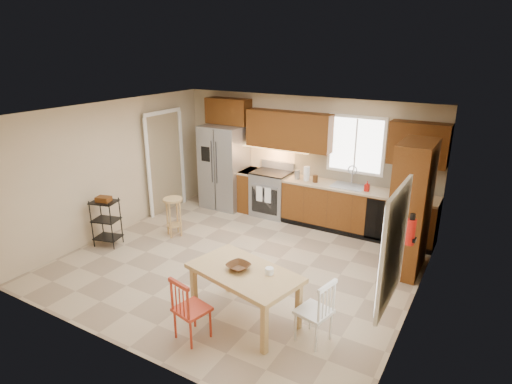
{
  "coord_description": "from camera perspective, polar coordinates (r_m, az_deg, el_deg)",
  "views": [
    {
      "loc": [
        3.46,
        -5.36,
        3.45
      ],
      "look_at": [
        0.11,
        0.4,
        1.15
      ],
      "focal_mm": 30.0,
      "sensor_mm": 36.0,
      "label": 1
    }
  ],
  "objects": [
    {
      "name": "dining_table",
      "position": [
        5.74,
        -1.53,
        -13.63
      ],
      "size": [
        1.58,
        1.11,
        0.7
      ],
      "primitive_type": null,
      "rotation": [
        0.0,
        0.0,
        -0.22
      ],
      "color": "tan",
      "rests_on": "floor"
    },
    {
      "name": "upper_over_fridge",
      "position": [
        9.35,
        -3.71,
        10.71
      ],
      "size": [
        1.0,
        0.35,
        0.55
      ],
      "primitive_type": "cube",
      "color": "#572E0E",
      "rests_on": "wall_back"
    },
    {
      "name": "dishwasher",
      "position": [
        8.02,
        16.42,
        -3.73
      ],
      "size": [
        0.6,
        0.02,
        0.78
      ],
      "primitive_type": "cube",
      "color": "black",
      "rests_on": "floor"
    },
    {
      "name": "wall_front",
      "position": [
        5.0,
        -18.32,
        -8.1
      ],
      "size": [
        5.5,
        0.02,
        2.5
      ],
      "primitive_type": "cube",
      "color": "#CCB793",
      "rests_on": "ground"
    },
    {
      "name": "fire_extinguisher",
      "position": [
        6.04,
        19.93,
        -5.04
      ],
      "size": [
        0.12,
        0.12,
        0.36
      ],
      "primitive_type": "cylinder",
      "color": "#B9140C",
      "rests_on": "wall_right"
    },
    {
      "name": "floor",
      "position": [
        7.25,
        -2.38,
        -9.38
      ],
      "size": [
        5.5,
        5.5,
        0.0
      ],
      "primitive_type": "plane",
      "color": "tan",
      "rests_on": "ground"
    },
    {
      "name": "upper_left_block",
      "position": [
        8.68,
        4.39,
        8.21
      ],
      "size": [
        1.8,
        0.35,
        0.75
      ],
      "primitive_type": "cube",
      "color": "#572E0E",
      "rests_on": "wall_back"
    },
    {
      "name": "window_back",
      "position": [
        8.38,
        13.2,
        6.14
      ],
      "size": [
        1.12,
        0.04,
        1.12
      ],
      "primitive_type": "cube",
      "color": "white",
      "rests_on": "wall_back"
    },
    {
      "name": "sink",
      "position": [
        8.33,
        12.21,
        0.48
      ],
      "size": [
        0.62,
        0.46,
        0.16
      ],
      "primitive_type": "cube",
      "color": "gray",
      "rests_on": "base_cabinet_run"
    },
    {
      "name": "doorway",
      "position": [
        9.36,
        -12.04,
        3.77
      ],
      "size": [
        0.04,
        0.95,
        2.1
      ],
      "primitive_type": "cube",
      "color": "#8C7A59",
      "rests_on": "wall_left"
    },
    {
      "name": "wall_back",
      "position": [
        8.86,
        6.25,
        4.56
      ],
      "size": [
        5.5,
        0.02,
        2.5
      ],
      "primitive_type": "cube",
      "color": "#CCB793",
      "rests_on": "ground"
    },
    {
      "name": "base_cabinet_run",
      "position": [
        8.41,
        13.24,
        -2.37
      ],
      "size": [
        2.92,
        0.6,
        0.9
      ],
      "primitive_type": "cube",
      "color": "brown",
      "rests_on": "floor"
    },
    {
      "name": "ceiling",
      "position": [
        6.45,
        -2.68,
        10.56
      ],
      "size": [
        5.5,
        5.0,
        0.02
      ],
      "primitive_type": "cube",
      "color": "silver",
      "rests_on": "ground"
    },
    {
      "name": "pantry",
      "position": [
        7.06,
        19.96,
        -2.03
      ],
      "size": [
        0.5,
        0.95,
        2.1
      ],
      "primitive_type": "cube",
      "color": "brown",
      "rests_on": "floor"
    },
    {
      "name": "soap_bottle",
      "position": [
        8.09,
        14.59,
        0.76
      ],
      "size": [
        0.09,
        0.09,
        0.19
      ],
      "primitive_type": "imported",
      "color": "#B9140C",
      "rests_on": "base_cabinet_run"
    },
    {
      "name": "wall_left",
      "position": [
        8.49,
        -18.37,
        3.04
      ],
      "size": [
        0.02,
        5.0,
        2.5
      ],
      "primitive_type": "cube",
      "color": "#CCB793",
      "rests_on": "ground"
    },
    {
      "name": "refrigerator",
      "position": [
        9.44,
        -4.24,
        3.38
      ],
      "size": [
        0.92,
        0.75,
        1.82
      ],
      "primitive_type": "cube",
      "color": "gray",
      "rests_on": "floor"
    },
    {
      "name": "paper_towel",
      "position": [
        8.51,
        6.77,
        2.46
      ],
      "size": [
        0.12,
        0.12,
        0.28
      ],
      "primitive_type": "cylinder",
      "color": "white",
      "rests_on": "base_cabinet_run"
    },
    {
      "name": "utility_cart",
      "position": [
        8.13,
        -19.32,
        -3.84
      ],
      "size": [
        0.51,
        0.44,
        0.88
      ],
      "primitive_type": null,
      "rotation": [
        0.0,
        0.0,
        0.27
      ],
      "color": "black",
      "rests_on": "floor"
    },
    {
      "name": "backsplash",
      "position": [
        8.45,
        14.2,
        2.83
      ],
      "size": [
        2.92,
        0.03,
        0.55
      ],
      "primitive_type": "cube",
      "color": "beige",
      "rests_on": "wall_back"
    },
    {
      "name": "wall_right",
      "position": [
        5.83,
        20.96,
        -4.44
      ],
      "size": [
        0.02,
        5.0,
        2.5
      ],
      "primitive_type": "cube",
      "color": "#CCB793",
      "rests_on": "ground"
    },
    {
      "name": "table_bowl",
      "position": [
        5.6,
        -2.36,
        -10.28
      ],
      "size": [
        0.35,
        0.35,
        0.07
      ],
      "primitive_type": "imported",
      "rotation": [
        0.0,
        0.0,
        -0.22
      ],
      "color": "#4E2A14",
      "rests_on": "dining_table"
    },
    {
      "name": "canister_wood",
      "position": [
        8.43,
        7.91,
        1.76
      ],
      "size": [
        0.1,
        0.1,
        0.14
      ],
      "primitive_type": "cylinder",
      "color": "#4E2A14",
      "rests_on": "base_cabinet_run"
    },
    {
      "name": "chair_white",
      "position": [
        5.38,
        7.72,
        -15.37
      ],
      "size": [
        0.47,
        0.47,
        0.84
      ],
      "primitive_type": null,
      "rotation": [
        0.0,
        0.0,
        1.35
      ],
      "color": "white",
      "rests_on": "floor"
    },
    {
      "name": "range_stove",
      "position": [
        9.05,
        2.08,
        -0.26
      ],
      "size": [
        0.76,
        0.63,
        0.92
      ],
      "primitive_type": "cube",
      "color": "gray",
      "rests_on": "floor"
    },
    {
      "name": "base_cabinet_narrow",
      "position": [
        9.32,
        -0.86,
        0.27
      ],
      "size": [
        0.3,
        0.6,
        0.9
      ],
      "primitive_type": "cube",
      "color": "brown",
      "rests_on": "floor"
    },
    {
      "name": "chair_red",
      "position": [
        5.43,
        -8.54,
        -15.05
      ],
      "size": [
        0.47,
        0.47,
        0.84
      ],
      "primitive_type": null,
      "rotation": [
        0.0,
        0.0,
        -0.22
      ],
      "color": "#AF301B",
      "rests_on": "floor"
    },
    {
      "name": "bar_stool",
      "position": [
        8.22,
        -10.9,
        -3.29
      ],
      "size": [
        0.47,
        0.47,
        0.75
      ],
      "primitive_type": null,
      "rotation": [
        0.0,
        0.0,
        0.39
      ],
      "color": "tan",
      "rests_on": "floor"
    },
    {
      "name": "undercab_glow",
      "position": [
        8.88,
        2.51,
        5.87
      ],
      "size": [
        1.6,
        0.3,
        0.01
      ],
      "primitive_type": "cube",
      "color": "#FFBF66",
      "rests_on": "wall_back"
    },
    {
      "name": "upper_right_block",
      "position": [
        7.94,
        20.9,
        5.99
      ],
      "size": [
        1.0,
        0.35,
        0.75
      ],
      "primitive_type": "cube",
      "color": "#572E0E",
      "rests_on": "wall_back"
    },
    {
      "name": "canister_steel",
      "position": [
        8.6,
        5.53,
        2.34
      ],
      "size": [
        0.11,
        0.11,
        0.18
      ],
      "primitive_type": "cylinder",
      "color": "gray",
      "rests_on": "base_cabinet_run"
    },
    {
      "name": "window_right",
      "position": [
        4.72,
        17.91,
        -6.99
      ],
      "size": [
        0.04,
        1.02,
        1.32
      ],
      "primitive_type": "cube",
      "color": "white",
      "rests_on": "wall_right"
    },
    {
      "name": "table_jar",
      "position": [
        5.47,
        1.79,
        -10.68
      ],
      "size": [
        0.12,
        0.12,
        0.11
      ],
      "primitive_type": "cylinder",
      "rotation": [
        0.0,
        0.0,
        -0.22
      ],
      "color": "white",
      "rests_on": "dining_table"
    }
  ]
}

